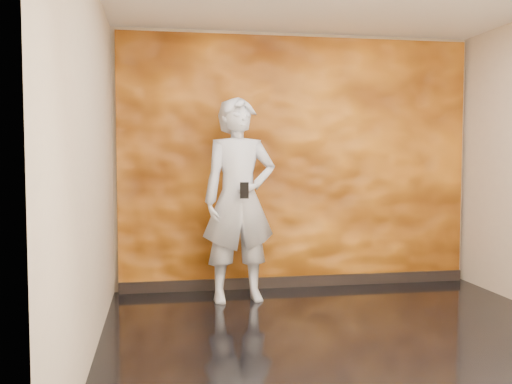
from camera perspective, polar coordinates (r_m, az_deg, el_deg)
name	(u,v)px	position (r m, az deg, el deg)	size (l,w,h in m)	color
room	(359,164)	(4.45, 10.29, 2.80)	(4.02, 4.02, 2.81)	black
feature_wall	(298,163)	(6.33, 4.19, 2.93)	(3.90, 0.06, 2.75)	orange
baseboard	(298,281)	(6.44, 4.22, -8.90)	(3.90, 0.04, 0.12)	black
man	(239,200)	(5.70, -1.69, -0.79)	(0.74, 0.49, 2.04)	#AAAEBC
phone	(244,190)	(5.42, -1.17, 0.16)	(0.08, 0.02, 0.16)	black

